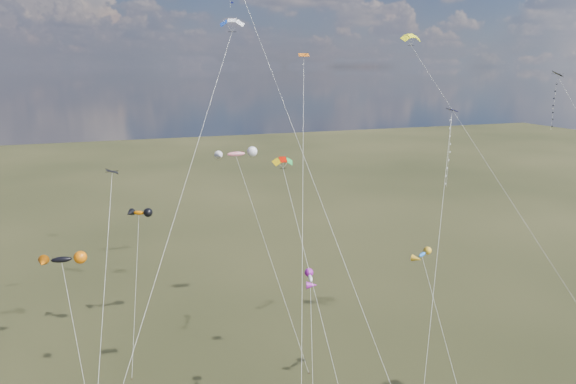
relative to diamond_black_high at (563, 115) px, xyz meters
name	(u,v)px	position (x,y,z in m)	size (l,w,h in m)	color
diamond_black_high	(563,115)	(0.00, 0.00, 0.00)	(9.77, 16.48, 29.19)	black
diamond_navy_tall	(246,24)	(-33.17, 2.71, 8.39)	(8.18, 25.93, 38.84)	#121A54
diamond_black_mid	(106,258)	(-45.75, -3.35, -8.83)	(3.92, 13.86, 21.89)	black
diamond_navy_right	(448,161)	(-16.49, -3.43, -3.35)	(14.38, 17.80, 26.04)	#0C0A49
diamond_orange_center	(303,204)	(-32.52, -9.13, -4.43)	(8.08, 20.13, 30.69)	orange
parafoil_yellow	(413,38)	(-12.57, 9.45, 7.89)	(16.20, 18.55, 33.53)	yellow
parafoil_blue_white	(231,25)	(-34.25, 3.94, 8.36)	(17.88, 24.74, 34.05)	blue
parafoil_tricolor	(284,162)	(-30.63, 0.49, -3.25)	(2.13, 15.38, 22.23)	#E0B40B
novelty_black_orange	(62,260)	(-49.50, 3.81, -11.12)	(3.88, 10.83, 14.26)	black
novelty_orange_black	(139,213)	(-42.43, 15.41, -10.82)	(3.58, 11.01, 14.59)	#CF6100
novelty_white_purple	(310,279)	(-29.73, -3.80, -12.59)	(3.29, 8.98, 12.65)	white
novelty_redwhite_stripe	(236,154)	(-31.84, 13.04, -4.47)	(6.00, 13.11, 21.03)	red
novelty_blue_yellow	(422,255)	(-18.94, -4.08, -11.73)	(2.48, 11.35, 13.55)	blue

